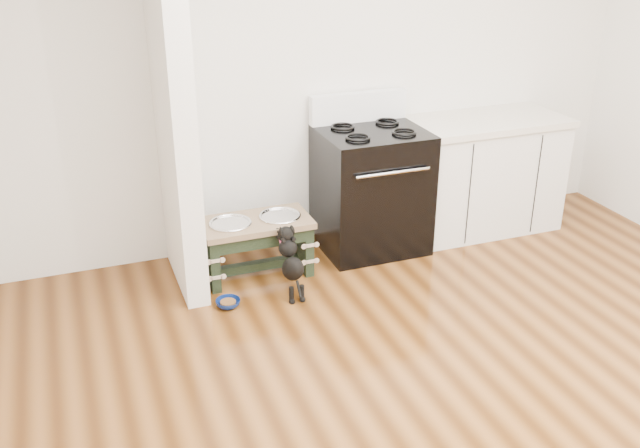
{
  "coord_description": "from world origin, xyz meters",
  "views": [
    {
      "loc": [
        -1.85,
        -2.36,
        2.43
      ],
      "look_at": [
        -0.36,
        1.61,
        0.51
      ],
      "focal_mm": 40.0,
      "sensor_mm": 36.0,
      "label": 1
    }
  ],
  "objects": [
    {
      "name": "floor_bowl",
      "position": [
        -1.0,
        1.64,
        0.03
      ],
      "size": [
        0.18,
        0.18,
        0.05
      ],
      "rotation": [
        0.0,
        0.0,
        -0.13
      ],
      "color": "#0C1D54",
      "rests_on": "ground"
    },
    {
      "name": "ground",
      "position": [
        0.0,
        0.0,
        0.0
      ],
      "size": [
        5.0,
        5.0,
        0.0
      ],
      "primitive_type": "plane",
      "color": "#44240C",
      "rests_on": "ground"
    },
    {
      "name": "room_shell",
      "position": [
        0.0,
        0.0,
        1.62
      ],
      "size": [
        5.0,
        5.0,
        5.0
      ],
      "color": "silver",
      "rests_on": "ground"
    },
    {
      "name": "dog_feeder",
      "position": [
        -0.69,
        2.01,
        0.3
      ],
      "size": [
        0.76,
        0.41,
        0.44
      ],
      "color": "black",
      "rests_on": "ground"
    },
    {
      "name": "cabinet_run",
      "position": [
        1.23,
        2.18,
        0.45
      ],
      "size": [
        1.24,
        0.64,
        0.91
      ],
      "color": "silver",
      "rests_on": "ground"
    },
    {
      "name": "partition_wall",
      "position": [
        -1.18,
        2.1,
        1.35
      ],
      "size": [
        0.15,
        0.8,
        2.7
      ],
      "primitive_type": "cube",
      "color": "silver",
      "rests_on": "ground"
    },
    {
      "name": "oven_range",
      "position": [
        0.25,
        2.16,
        0.48
      ],
      "size": [
        0.76,
        0.69,
        1.14
      ],
      "color": "black",
      "rests_on": "ground"
    },
    {
      "name": "puppy",
      "position": [
        -0.55,
        1.66,
        0.26
      ],
      "size": [
        0.13,
        0.39,
        0.47
      ],
      "color": "black",
      "rests_on": "ground"
    }
  ]
}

